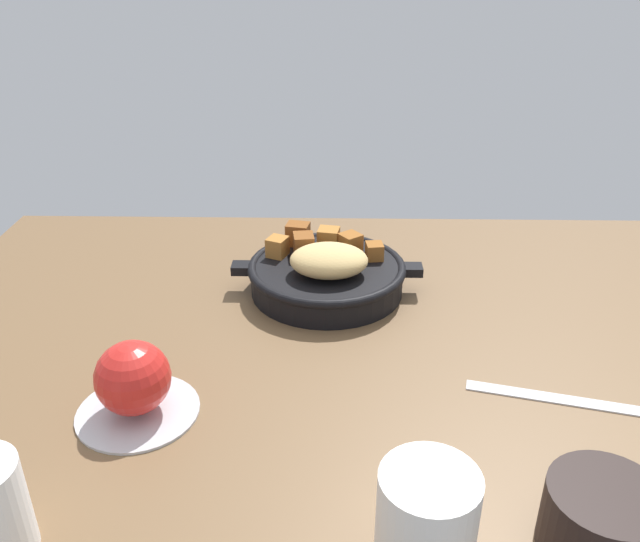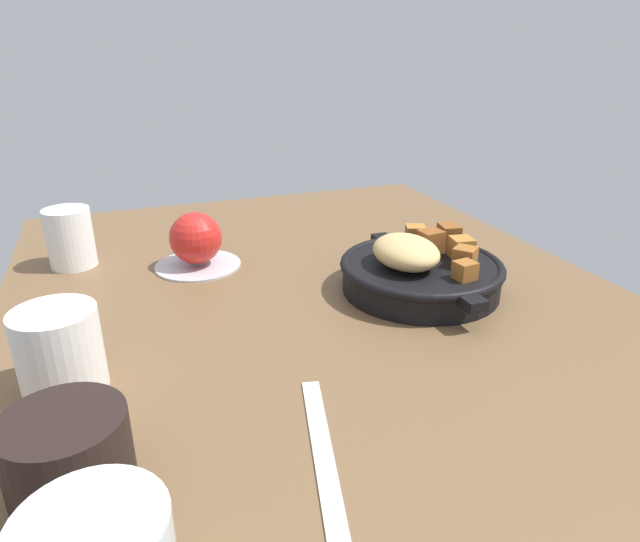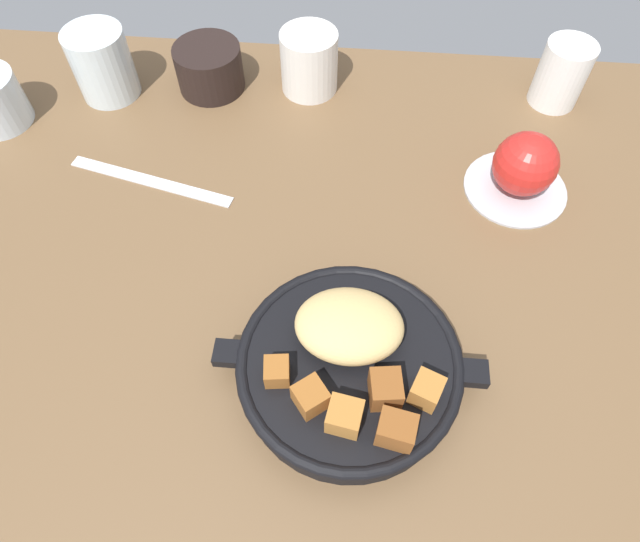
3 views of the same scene
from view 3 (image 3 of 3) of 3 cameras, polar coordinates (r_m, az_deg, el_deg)
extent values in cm
cube|color=brown|center=(62.32, 0.11, 0.20)|extent=(111.94, 77.04, 2.40)
cylinder|color=black|center=(53.30, 2.97, -9.97)|extent=(20.20, 20.20, 3.85)
torus|color=black|center=(51.82, 3.05, -9.27)|extent=(20.99, 20.99, 1.20)
cube|color=black|center=(53.46, 15.40, -10.04)|extent=(2.64, 2.40, 1.20)
cube|color=black|center=(53.09, -9.37, -8.30)|extent=(2.64, 2.40, 1.20)
ellipsoid|color=tan|center=(50.90, 3.01, -5.59)|extent=(10.00, 7.80, 3.88)
cube|color=#A86B2D|center=(48.19, 2.53, -14.63)|extent=(3.26, 3.17, 2.72)
cube|color=#935623|center=(48.78, -0.96, -12.75)|extent=(3.63, 3.64, 2.60)
cube|color=#935623|center=(49.99, -4.43, -10.21)|extent=(2.47, 2.61, 2.20)
cube|color=brown|center=(49.14, 6.70, -11.92)|extent=(3.04, 3.30, 2.97)
cube|color=#A86B2D|center=(49.83, 10.83, -11.89)|extent=(3.25, 3.35, 2.61)
cube|color=brown|center=(48.01, 7.80, -15.82)|extent=(3.51, 3.07, 3.08)
cylinder|color=#B7BABF|center=(71.64, 19.33, 8.05)|extent=(12.23, 12.23, 0.60)
sphere|color=red|center=(68.87, 20.27, 10.22)|extent=(7.40, 7.40, 7.40)
cube|color=silver|center=(71.62, -16.94, 8.83)|extent=(21.10, 6.64, 0.36)
cylinder|color=silver|center=(79.08, -1.12, 20.59)|extent=(7.59, 7.59, 8.16)
cylinder|color=black|center=(81.24, -11.25, 19.70)|extent=(8.96, 8.96, 6.00)
cylinder|color=white|center=(83.00, 23.47, 18.00)|extent=(6.36, 6.36, 8.47)
cylinder|color=silver|center=(83.08, -21.37, 19.13)|extent=(7.80, 7.80, 9.07)
camera|label=1|loc=(0.99, 8.24, 51.69)|focal=36.70mm
camera|label=2|loc=(0.83, -45.49, 29.12)|focal=31.33mm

